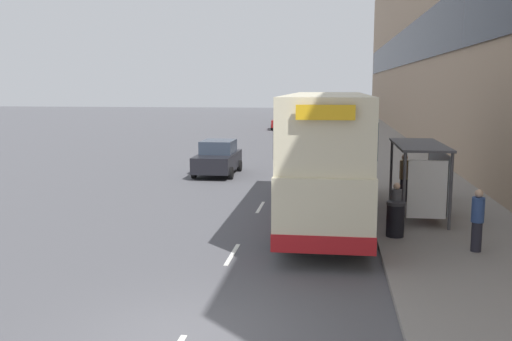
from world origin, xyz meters
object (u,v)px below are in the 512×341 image
car_0 (218,158)px  car_2 (289,114)px  bus_shelter (425,167)px  double_decker_bus_near (327,154)px  pedestrian_at_shelter (404,177)px  pedestrian_1 (396,208)px  pedestrian_2 (442,177)px  litter_bin (395,219)px  pedestrian_3 (477,220)px  car_3 (287,117)px  car_1 (282,122)px

car_0 → car_2: (0.16, 47.71, 0.02)m
bus_shelter → double_decker_bus_near: 3.33m
pedestrian_at_shelter → pedestrian_1: 5.20m
double_decker_bus_near → car_2: 57.44m
bus_shelter → pedestrian_2: (1.27, 3.71, -0.91)m
pedestrian_2 → bus_shelter: bearing=-108.9°
car_2 → pedestrian_1: bearing=97.3°
pedestrian_1 → litter_bin: size_ratio=1.50×
pedestrian_1 → pedestrian_3: bearing=-37.8°
pedestrian_2 → double_decker_bus_near: bearing=-139.4°
car_2 → pedestrian_at_shelter: 54.90m
pedestrian_1 → pedestrian_3: (1.97, -1.53, 0.06)m
bus_shelter → car_3: bus_shelter is taller
double_decker_bus_near → car_2: (-5.52, 57.16, -1.39)m
car_3 → pedestrian_1: size_ratio=2.89×
pedestrian_at_shelter → bus_shelter: bearing=-82.8°
car_0 → pedestrian_1: car_0 is taller
pedestrian_3 → double_decker_bus_near: bearing=137.5°
car_0 → pedestrian_1: (7.78, -11.66, 0.07)m
car_2 → car_3: bearing=91.7°
pedestrian_2 → litter_bin: size_ratio=1.53×
double_decker_bus_near → car_1: double_decker_bus_near is taller
bus_shelter → litter_bin: bus_shelter is taller
pedestrian_1 → pedestrian_2: 6.61m
car_3 → litter_bin: car_3 is taller
car_2 → pedestrian_2: bearing=100.7°
car_1 → pedestrian_2: 38.04m
car_2 → pedestrian_3: bearing=99.0°
car_3 → litter_bin: bearing=98.0°
pedestrian_2 → car_3: bearing=102.2°
car_0 → double_decker_bus_near: bearing=121.0°
car_2 → pedestrian_2: 54.19m
litter_bin → car_2: bearing=97.3°
double_decker_bus_near → car_0: double_decker_bus_near is taller
litter_bin → pedestrian_3: bearing=-32.7°
car_1 → litter_bin: bearing=99.4°
litter_bin → double_decker_bus_near: bearing=130.3°
double_decker_bus_near → car_0: (-5.67, 9.45, -1.41)m
car_0 → pedestrian_3: 16.41m
car_0 → pedestrian_at_shelter: pedestrian_at_shelter is taller
bus_shelter → car_2: (-8.81, 56.94, -0.98)m
pedestrian_3 → bus_shelter: bearing=101.2°
car_1 → litter_bin: (7.16, -43.17, -0.16)m
car_0 → pedestrian_3: bearing=126.5°
bus_shelter → car_1: size_ratio=1.02×
bus_shelter → pedestrian_2: 4.02m
pedestrian_2 → pedestrian_3: size_ratio=0.95×
bus_shelter → pedestrian_3: (0.78, -3.95, -0.87)m
pedestrian_at_shelter → litter_bin: bearing=-99.3°
bus_shelter → car_3: 50.26m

